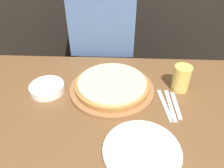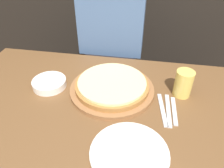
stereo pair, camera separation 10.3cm
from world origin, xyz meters
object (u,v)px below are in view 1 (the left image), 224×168
pizza_on_board (112,86)px  diner_person (103,58)px  beer_glass (182,77)px  dinner_knife (170,105)px  fork (165,105)px  side_bowl (47,88)px  spoon (176,105)px  dinner_plate (142,151)px

pizza_on_board → diner_person: 0.48m
beer_glass → dinner_knife: bearing=-117.0°
pizza_on_board → beer_glass: bearing=5.1°
fork → dinner_knife: same height
pizza_on_board → dinner_knife: pizza_on_board is taller
fork → diner_person: bearing=119.8°
beer_glass → side_bowl: beer_glass is taller
dinner_knife → beer_glass: bearing=63.0°
side_bowl → beer_glass: bearing=4.1°
beer_glass → spoon: bearing=-107.0°
dinner_plate → diner_person: (-0.20, 0.80, -0.10)m
fork → diner_person: size_ratio=0.15×
beer_glass → spoon: beer_glass is taller
pizza_on_board → dinner_knife: size_ratio=1.96×
spoon → dinner_plate: bearing=-123.6°
dinner_plate → spoon: 0.30m
pizza_on_board → beer_glass: (0.33, 0.03, 0.04)m
pizza_on_board → beer_glass: beer_glass is taller
dinner_plate → side_bowl: (-0.43, 0.33, 0.01)m
dinner_plate → fork: bearing=65.1°
beer_glass → side_bowl: size_ratio=0.78×
side_bowl → diner_person: (0.23, 0.48, -0.11)m
beer_glass → dinner_knife: size_ratio=0.62×
dinner_plate → pizza_on_board: bearing=109.3°
side_bowl → dinner_knife: 0.58m
fork → diner_person: (-0.32, 0.55, -0.09)m
side_bowl → spoon: 0.60m
dinner_plate → fork: (0.12, 0.25, -0.01)m
dinner_knife → diner_person: diner_person is taller
dinner_knife → spoon: size_ratio=1.18×
fork → spoon: size_ratio=1.18×
dinner_plate → spoon: (0.17, 0.25, -0.01)m
side_bowl → fork: side_bowl is taller
side_bowl → diner_person: 0.54m
side_bowl → dinner_knife: size_ratio=0.80×
pizza_on_board → spoon: size_ratio=2.30×
side_bowl → fork: 0.55m
fork → dinner_knife: bearing=0.0°
spoon → diner_person: (-0.37, 0.55, -0.09)m
dinner_knife → spoon: (0.02, 0.00, 0.00)m
dinner_plate → diner_person: 0.83m
beer_glass → diner_person: bearing=133.2°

